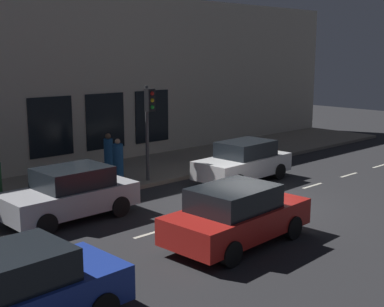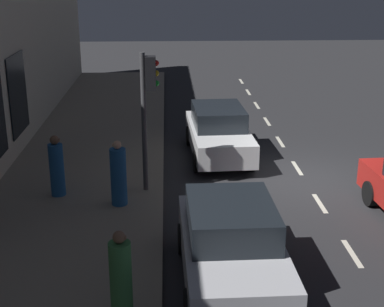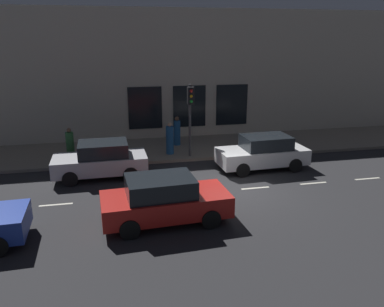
# 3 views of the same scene
# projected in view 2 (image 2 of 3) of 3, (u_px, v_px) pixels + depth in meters

# --- Properties ---
(ground_plane) EXTENTS (60.00, 60.00, 0.00)m
(ground_plane) POSITION_uv_depth(u_px,v_px,m) (305.00, 180.00, 15.75)
(ground_plane) COLOR #28282B
(sidewalk) EXTENTS (4.50, 32.00, 0.15)m
(sidewalk) POSITION_uv_depth(u_px,v_px,m) (82.00, 182.00, 15.46)
(sidewalk) COLOR gray
(sidewalk) RESTS_ON ground
(lane_centre_line) EXTENTS (0.12, 27.20, 0.01)m
(lane_centre_line) POSITION_uv_depth(u_px,v_px,m) (297.00, 168.00, 16.70)
(lane_centre_line) COLOR beige
(lane_centre_line) RESTS_ON ground
(traffic_light) EXTENTS (0.48, 0.32, 3.61)m
(traffic_light) POSITION_uv_depth(u_px,v_px,m) (148.00, 95.00, 13.94)
(traffic_light) COLOR #424244
(traffic_light) RESTS_ON sidewalk
(parked_car_0) EXTENTS (1.97, 4.21, 1.58)m
(parked_car_0) POSITION_uv_depth(u_px,v_px,m) (219.00, 132.00, 17.49)
(parked_car_0) COLOR silver
(parked_car_0) RESTS_ON ground
(parked_car_2) EXTENTS (1.97, 4.04, 1.58)m
(parked_car_2) POSITION_uv_depth(u_px,v_px,m) (231.00, 245.00, 10.51)
(parked_car_2) COLOR #B7B7BC
(parked_car_2) RESTS_ON ground
(pedestrian_0) EXTENTS (0.42, 0.42, 1.64)m
(pedestrian_0) POSITION_uv_depth(u_px,v_px,m) (119.00, 176.00, 13.61)
(pedestrian_0) COLOR #1E5189
(pedestrian_0) RESTS_ON sidewalk
(pedestrian_1) EXTENTS (0.38, 0.38, 1.60)m
(pedestrian_1) POSITION_uv_depth(u_px,v_px,m) (57.00, 168.00, 14.16)
(pedestrian_1) COLOR #1E5189
(pedestrian_1) RESTS_ON sidewalk
(pedestrian_2) EXTENTS (0.43, 0.43, 1.69)m
(pedestrian_2) POSITION_uv_depth(u_px,v_px,m) (121.00, 282.00, 9.01)
(pedestrian_2) COLOR #336B38
(pedestrian_2) RESTS_ON sidewalk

